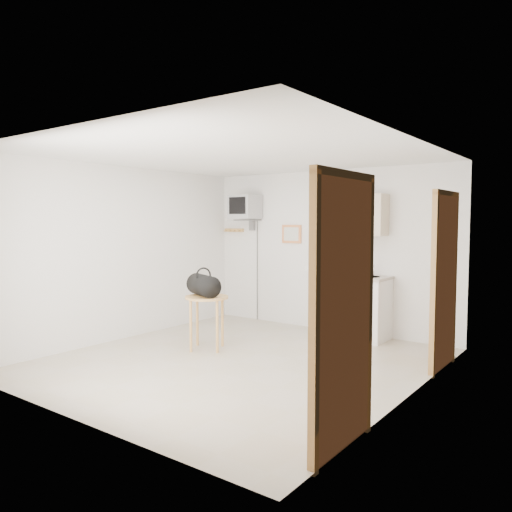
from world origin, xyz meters
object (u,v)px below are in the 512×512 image
Objects in this scene: round_table at (207,304)px; duffel_bag at (203,285)px; water_bottle at (340,379)px; crt_television at (245,208)px.

duffel_bag is at bearing -166.39° from round_table.
duffel_bag is 1.73× the size of water_bottle.
crt_television is 2.37m from round_table.
duffel_bag is (-0.05, -0.01, 0.25)m from round_table.
crt_television reaches higher than water_bottle.
crt_television is 2.23m from duffel_bag.
round_table is 2.11× the size of water_bottle.
round_table is at bearing 38.06° from duffel_bag.
duffel_bag is at bearing 167.37° from water_bottle.
water_bottle is (2.98, -2.34, -1.78)m from crt_television.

